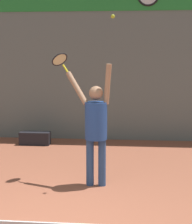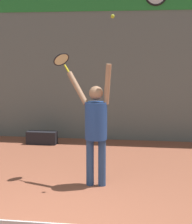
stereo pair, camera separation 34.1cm
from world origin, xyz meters
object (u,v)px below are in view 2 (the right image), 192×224
Objects in this scene: tennis_player at (96,124)px; tennis_ball at (113,16)px; equipment_bag at (42,138)px; tennis_racket at (62,60)px.

tennis_ball is (0.28, -0.05, 1.76)m from tennis_player.
tennis_player reaches higher than equipment_bag.
tennis_racket is at bearing -65.90° from equipment_bag.
tennis_ball reaches higher than tennis_player.
equipment_bag is at bearing 114.10° from tennis_racket.
tennis_player is 5.38× the size of tennis_racket.
tennis_player is 3.61m from equipment_bag.
tennis_racket is 3.41m from equipment_bag.
equipment_bag is (-2.10, 3.04, -2.67)m from tennis_ball.
tennis_racket is at bearing 147.10° from tennis_player.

